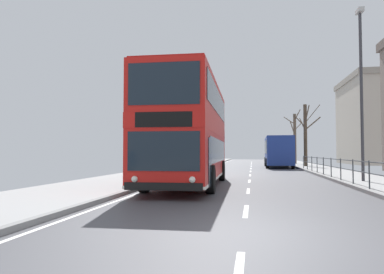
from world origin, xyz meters
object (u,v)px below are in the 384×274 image
street_lamp_far_side (361,81)px  double_decker_bus_main (189,132)px  bare_tree_far_01 (295,137)px  background_building_00 (382,120)px  background_bus_far_lane (278,151)px  bare_tree_far_00 (306,133)px

street_lamp_far_side → double_decker_bus_main: bearing=-163.9°
double_decker_bus_main → bare_tree_far_01: (7.85, 29.00, 0.96)m
double_decker_bus_main → background_building_00: size_ratio=0.84×
street_lamp_far_side → background_building_00: background_building_00 is taller
double_decker_bus_main → bare_tree_far_01: bearing=74.9°
background_bus_far_lane → street_lamp_far_side: (2.64, -18.87, 3.26)m
double_decker_bus_main → background_building_00: background_building_00 is taller
street_lamp_far_side → bare_tree_far_01: size_ratio=1.29×
background_building_00 → street_lamp_far_side: bearing=-109.9°
bare_tree_far_00 → background_building_00: 16.55m
bare_tree_far_00 → background_building_00: size_ratio=0.49×
bare_tree_far_00 → background_bus_far_lane: bearing=175.9°
double_decker_bus_main → bare_tree_far_00: bare_tree_far_00 is taller
double_decker_bus_main → street_lamp_far_side: bearing=16.1°
background_bus_far_lane → background_building_00: (13.75, 11.89, 3.94)m
bare_tree_far_00 → bare_tree_far_01: size_ratio=0.95×
double_decker_bus_main → background_building_00: 38.29m
background_bus_far_lane → bare_tree_far_00: (2.67, -0.19, 1.72)m
background_bus_far_lane → background_building_00: background_building_00 is taller
street_lamp_far_side → bare_tree_far_01: bearing=90.2°
background_bus_far_lane → bare_tree_far_01: (2.53, 7.83, 1.71)m
bare_tree_far_01 → background_building_00: 12.14m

